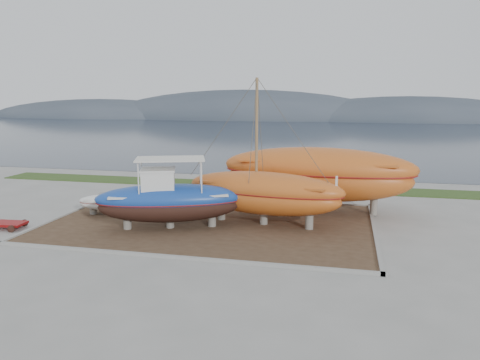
% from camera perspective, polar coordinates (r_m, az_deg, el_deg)
% --- Properties ---
extents(ground, '(140.00, 140.00, 0.00)m').
position_cam_1_polar(ground, '(23.45, -6.34, -7.81)').
color(ground, gray).
rests_on(ground, ground).
extents(dirt_patch, '(18.00, 12.00, 0.06)m').
position_cam_1_polar(dirt_patch, '(27.08, -3.56, -5.21)').
color(dirt_patch, '#422D1E').
rests_on(dirt_patch, ground).
extents(curb_frame, '(18.60, 12.60, 0.15)m').
position_cam_1_polar(curb_frame, '(27.07, -3.56, -5.12)').
color(curb_frame, gray).
rests_on(curb_frame, ground).
extents(grass_strip, '(44.00, 3.00, 0.08)m').
position_cam_1_polar(grass_strip, '(37.96, 1.34, -0.67)').
color(grass_strip, '#284219').
rests_on(grass_strip, ground).
extents(sea, '(260.00, 100.00, 0.04)m').
position_cam_1_polar(sea, '(91.61, 8.22, 5.66)').
color(sea, '#192433').
rests_on(sea, ground).
extents(mountain_ridge, '(200.00, 36.00, 20.00)m').
position_cam_1_polar(mountain_ridge, '(146.39, 10.04, 7.31)').
color(mountain_ridge, '#333D49').
rests_on(mountain_ridge, ground).
extents(blue_caique, '(8.39, 5.04, 3.86)m').
position_cam_1_polar(blue_caique, '(25.78, -8.61, -1.62)').
color(blue_caique, '#184099').
rests_on(blue_caique, dirt_patch).
extents(white_dinghy, '(4.16, 2.48, 1.17)m').
position_cam_1_polar(white_dinghy, '(29.86, -15.38, -2.87)').
color(white_dinghy, silver).
rests_on(white_dinghy, dirt_patch).
extents(orange_sailboat, '(9.44, 4.14, 8.14)m').
position_cam_1_polar(orange_sailboat, '(25.89, 2.99, 3.34)').
color(orange_sailboat, '#B6551C').
rests_on(orange_sailboat, dirt_patch).
extents(orange_bare_hull, '(12.14, 4.22, 3.92)m').
position_cam_1_polar(orange_bare_hull, '(29.50, 9.40, -0.07)').
color(orange_bare_hull, '#B6551C').
rests_on(orange_bare_hull, dirt_patch).
extents(red_trailer, '(2.69, 1.49, 0.37)m').
position_cam_1_polar(red_trailer, '(28.83, -26.34, -5.01)').
color(red_trailer, maroon).
rests_on(red_trailer, ground).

